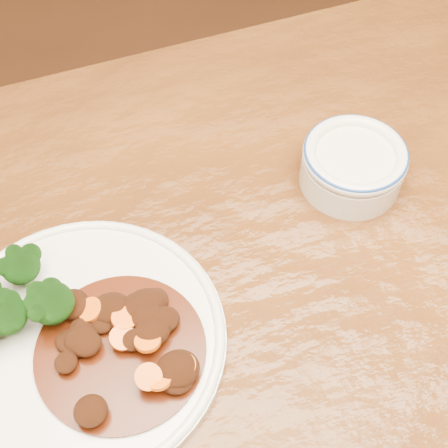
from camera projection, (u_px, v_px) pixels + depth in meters
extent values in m
cube|color=#5E3110|center=(307.00, 307.00, 0.68)|extent=(1.58, 1.04, 0.04)
cylinder|color=silver|center=(82.00, 342.00, 0.63)|extent=(0.29, 0.29, 0.01)
torus|color=silver|center=(81.00, 339.00, 0.62)|extent=(0.29, 0.29, 0.01)
cylinder|color=#66944C|center=(13.00, 325.00, 0.62)|extent=(0.01, 0.01, 0.02)
ellipsoid|color=black|center=(7.00, 315.00, 0.60)|extent=(0.04, 0.04, 0.03)
cylinder|color=#66944C|center=(26.00, 277.00, 0.65)|extent=(0.01, 0.01, 0.02)
ellipsoid|color=black|center=(21.00, 266.00, 0.64)|extent=(0.04, 0.04, 0.03)
cylinder|color=#66944C|center=(56.00, 314.00, 0.63)|extent=(0.01, 0.01, 0.02)
ellipsoid|color=black|center=(51.00, 303.00, 0.61)|extent=(0.05, 0.05, 0.04)
cylinder|color=#3F1306|center=(121.00, 351.00, 0.61)|extent=(0.17, 0.17, 0.00)
ellipsoid|color=black|center=(176.00, 375.00, 0.59)|extent=(0.04, 0.04, 0.02)
ellipsoid|color=black|center=(111.00, 308.00, 0.63)|extent=(0.04, 0.04, 0.02)
ellipsoid|color=black|center=(81.00, 327.00, 0.62)|extent=(0.02, 0.02, 0.01)
ellipsoid|color=black|center=(152.00, 331.00, 0.61)|extent=(0.04, 0.03, 0.02)
ellipsoid|color=black|center=(156.00, 299.00, 0.64)|extent=(0.03, 0.03, 0.01)
ellipsoid|color=black|center=(117.00, 313.00, 0.63)|extent=(0.03, 0.03, 0.01)
ellipsoid|color=black|center=(91.00, 411.00, 0.56)|extent=(0.03, 0.03, 0.02)
ellipsoid|color=black|center=(72.00, 304.00, 0.63)|extent=(0.03, 0.03, 0.02)
ellipsoid|color=black|center=(163.00, 320.00, 0.62)|extent=(0.03, 0.03, 0.02)
ellipsoid|color=black|center=(87.00, 344.00, 0.60)|extent=(0.03, 0.03, 0.01)
ellipsoid|color=black|center=(178.00, 369.00, 0.59)|extent=(0.04, 0.04, 0.02)
ellipsoid|color=black|center=(180.00, 372.00, 0.59)|extent=(0.03, 0.02, 0.01)
ellipsoid|color=black|center=(132.00, 340.00, 0.61)|extent=(0.03, 0.03, 0.01)
ellipsoid|color=black|center=(145.00, 303.00, 0.63)|extent=(0.04, 0.03, 0.02)
ellipsoid|color=black|center=(68.00, 341.00, 0.61)|extent=(0.02, 0.03, 0.01)
ellipsoid|color=black|center=(81.00, 339.00, 0.61)|extent=(0.03, 0.03, 0.02)
ellipsoid|color=black|center=(148.00, 317.00, 0.62)|extent=(0.03, 0.03, 0.02)
ellipsoid|color=black|center=(102.00, 324.00, 0.62)|extent=(0.02, 0.02, 0.01)
ellipsoid|color=black|center=(124.00, 318.00, 0.62)|extent=(0.03, 0.03, 0.02)
ellipsoid|color=black|center=(76.00, 348.00, 0.61)|extent=(0.03, 0.02, 0.01)
ellipsoid|color=black|center=(138.00, 308.00, 0.63)|extent=(0.04, 0.04, 0.02)
ellipsoid|color=black|center=(66.00, 363.00, 0.59)|extent=(0.02, 0.02, 0.01)
cylinder|color=#E0540C|center=(91.00, 310.00, 0.62)|extent=(0.03, 0.04, 0.02)
cylinder|color=#E0540C|center=(182.00, 366.00, 0.58)|extent=(0.03, 0.03, 0.01)
cylinder|color=#E0540C|center=(124.00, 319.00, 0.62)|extent=(0.04, 0.04, 0.01)
cylinder|color=#E0540C|center=(148.00, 377.00, 0.58)|extent=(0.04, 0.03, 0.01)
cylinder|color=#E0540C|center=(159.00, 378.00, 0.58)|extent=(0.03, 0.03, 0.01)
cylinder|color=#E0540C|center=(148.00, 341.00, 0.60)|extent=(0.04, 0.04, 0.01)
cylinder|color=#E0540C|center=(122.00, 338.00, 0.61)|extent=(0.03, 0.03, 0.01)
cylinder|color=beige|center=(351.00, 170.00, 0.74)|extent=(0.12, 0.12, 0.04)
cylinder|color=silver|center=(355.00, 157.00, 0.72)|extent=(0.09, 0.09, 0.01)
torus|color=beige|center=(355.00, 155.00, 0.72)|extent=(0.12, 0.12, 0.02)
torus|color=navy|center=(356.00, 152.00, 0.72)|extent=(0.12, 0.12, 0.01)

